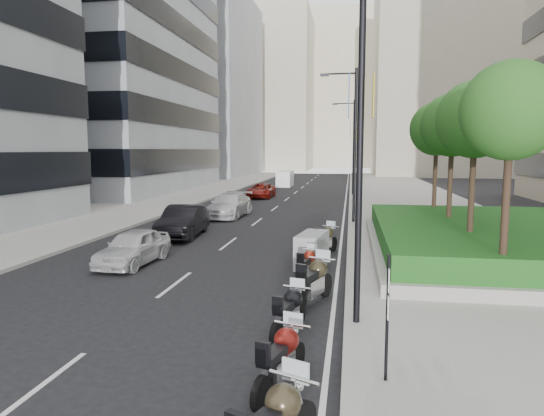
% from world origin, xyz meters
% --- Properties ---
extents(ground, '(160.00, 160.00, 0.00)m').
position_xyz_m(ground, '(0.00, 0.00, 0.00)').
color(ground, black).
rests_on(ground, ground).
extents(sidewalk_right, '(10.00, 100.00, 0.15)m').
position_xyz_m(sidewalk_right, '(9.00, 30.00, 0.07)').
color(sidewalk_right, '#9E9B93').
rests_on(sidewalk_right, ground).
extents(sidewalk_left, '(8.00, 100.00, 0.15)m').
position_xyz_m(sidewalk_left, '(-12.00, 30.00, 0.07)').
color(sidewalk_left, '#9E9B93').
rests_on(sidewalk_left, ground).
extents(lane_edge, '(0.12, 100.00, 0.01)m').
position_xyz_m(lane_edge, '(3.70, 30.00, 0.01)').
color(lane_edge, silver).
rests_on(lane_edge, ground).
extents(lane_centre, '(0.12, 100.00, 0.01)m').
position_xyz_m(lane_centre, '(-1.50, 30.00, 0.01)').
color(lane_centre, silver).
rests_on(lane_centre, ground).
extents(building_grey_far, '(22.00, 26.00, 30.00)m').
position_xyz_m(building_grey_far, '(-24.00, 70.00, 15.00)').
color(building_grey_far, gray).
rests_on(building_grey_far, ground).
extents(building_cream_right, '(28.00, 24.00, 36.00)m').
position_xyz_m(building_cream_right, '(22.00, 80.00, 18.00)').
color(building_cream_right, '#B7AD93').
rests_on(building_cream_right, ground).
extents(building_cream_left, '(26.00, 24.00, 34.00)m').
position_xyz_m(building_cream_left, '(-18.00, 100.00, 17.00)').
color(building_cream_left, '#B7AD93').
rests_on(building_cream_left, ground).
extents(building_cream_centre, '(30.00, 24.00, 38.00)m').
position_xyz_m(building_cream_centre, '(2.00, 120.00, 19.00)').
color(building_cream_centre, '#B7AD93').
rests_on(building_cream_centre, ground).
extents(planter, '(10.00, 14.00, 0.40)m').
position_xyz_m(planter, '(10.00, 10.00, 0.35)').
color(planter, '#9F9B94').
rests_on(planter, sidewalk_right).
extents(hedge, '(9.40, 13.40, 0.80)m').
position_xyz_m(hedge, '(10.00, 10.00, 0.95)').
color(hedge, '#124013').
rests_on(hedge, planter).
extents(tree_0, '(2.80, 2.80, 6.30)m').
position_xyz_m(tree_0, '(8.50, 4.00, 5.42)').
color(tree_0, '#332319').
rests_on(tree_0, planter).
extents(tree_1, '(2.80, 2.80, 6.30)m').
position_xyz_m(tree_1, '(8.50, 8.00, 5.42)').
color(tree_1, '#332319').
rests_on(tree_1, planter).
extents(tree_2, '(2.80, 2.80, 6.30)m').
position_xyz_m(tree_2, '(8.50, 12.00, 5.42)').
color(tree_2, '#332319').
rests_on(tree_2, planter).
extents(tree_3, '(2.80, 2.80, 6.30)m').
position_xyz_m(tree_3, '(8.50, 16.00, 5.42)').
color(tree_3, '#332319').
rests_on(tree_3, planter).
extents(lamp_post_0, '(2.34, 0.45, 9.00)m').
position_xyz_m(lamp_post_0, '(4.14, 1.00, 5.07)').
color(lamp_post_0, black).
rests_on(lamp_post_0, ground).
extents(lamp_post_1, '(2.34, 0.45, 9.00)m').
position_xyz_m(lamp_post_1, '(4.14, 18.00, 5.07)').
color(lamp_post_1, black).
rests_on(lamp_post_1, ground).
extents(lamp_post_2, '(2.34, 0.45, 9.00)m').
position_xyz_m(lamp_post_2, '(4.14, 36.00, 5.07)').
color(lamp_post_2, black).
rests_on(lamp_post_2, ground).
extents(parking_sign, '(0.06, 0.32, 2.50)m').
position_xyz_m(parking_sign, '(4.80, -2.00, 1.46)').
color(parking_sign, black).
rests_on(parking_sign, ground).
extents(motorcycle_1, '(0.86, 2.14, 1.09)m').
position_xyz_m(motorcycle_1, '(2.92, -2.36, 0.58)').
color(motorcycle_1, black).
rests_on(motorcycle_1, ground).
extents(motorcycle_2, '(0.78, 2.07, 1.05)m').
position_xyz_m(motorcycle_2, '(2.73, 0.30, 0.56)').
color(motorcycle_2, black).
rests_on(motorcycle_2, ground).
extents(motorcycle_3, '(1.09, 2.39, 1.24)m').
position_xyz_m(motorcycle_3, '(3.13, 2.66, 0.66)').
color(motorcycle_3, black).
rests_on(motorcycle_3, ground).
extents(motorcycle_4, '(0.75, 1.99, 1.01)m').
position_xyz_m(motorcycle_4, '(2.73, 5.05, 0.54)').
color(motorcycle_4, black).
rests_on(motorcycle_4, ground).
extents(motorcycle_5, '(1.19, 2.22, 1.28)m').
position_xyz_m(motorcycle_5, '(2.72, 7.08, 0.64)').
color(motorcycle_5, black).
rests_on(motorcycle_5, ground).
extents(motorcycle_6, '(1.07, 2.18, 1.15)m').
position_xyz_m(motorcycle_6, '(3.09, 9.31, 0.61)').
color(motorcycle_6, black).
rests_on(motorcycle_6, ground).
extents(car_a, '(1.84, 4.06, 1.35)m').
position_xyz_m(car_a, '(-4.05, 6.39, 0.68)').
color(car_a, silver).
rests_on(car_a, ground).
extents(car_b, '(1.96, 4.87, 1.57)m').
position_xyz_m(car_b, '(-4.19, 12.40, 0.79)').
color(car_b, black).
rests_on(car_b, ground).
extents(car_c, '(2.42, 5.38, 1.53)m').
position_xyz_m(car_c, '(-3.74, 19.93, 0.77)').
color(car_c, silver).
rests_on(car_c, ground).
extents(car_d, '(2.20, 4.72, 1.31)m').
position_xyz_m(car_d, '(-4.02, 32.94, 0.65)').
color(car_d, maroon).
rests_on(car_d, ground).
extents(delivery_van, '(1.70, 4.42, 1.85)m').
position_xyz_m(delivery_van, '(-3.74, 47.09, 0.86)').
color(delivery_van, white).
rests_on(delivery_van, ground).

